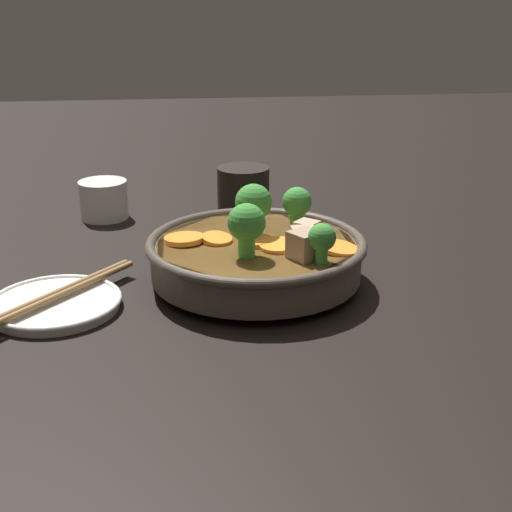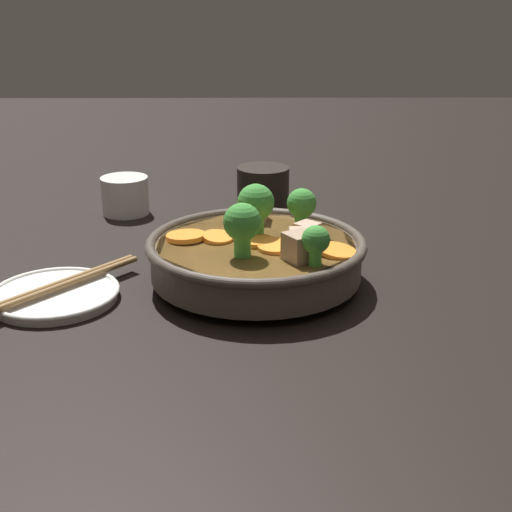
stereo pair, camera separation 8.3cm
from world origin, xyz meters
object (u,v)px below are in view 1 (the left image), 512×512
object	(u,v)px
stirfry_bowl	(257,253)
side_saucer	(55,304)
dark_mug	(243,190)
tea_cup	(104,199)
chopsticks_pair	(54,295)

from	to	relation	value
stirfry_bowl	side_saucer	distance (m)	0.23
stirfry_bowl	dark_mug	world-z (taller)	stirfry_bowl
side_saucer	dark_mug	world-z (taller)	dark_mug
stirfry_bowl	tea_cup	xyz separation A→B (m)	(0.28, 0.20, -0.01)
chopsticks_pair	side_saucer	bearing A→B (deg)	-75.96
dark_mug	chopsticks_pair	distance (m)	0.41
stirfry_bowl	tea_cup	distance (m)	0.34
stirfry_bowl	dark_mug	bearing A→B (deg)	-2.47
tea_cup	chopsticks_pair	distance (m)	0.33
stirfry_bowl	chopsticks_pair	bearing A→B (deg)	101.91
dark_mug	tea_cup	bearing A→B (deg)	92.00
dark_mug	stirfry_bowl	bearing A→B (deg)	177.53
dark_mug	side_saucer	bearing A→B (deg)	144.43
tea_cup	dark_mug	distance (m)	0.21
tea_cup	chopsticks_pair	world-z (taller)	tea_cup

